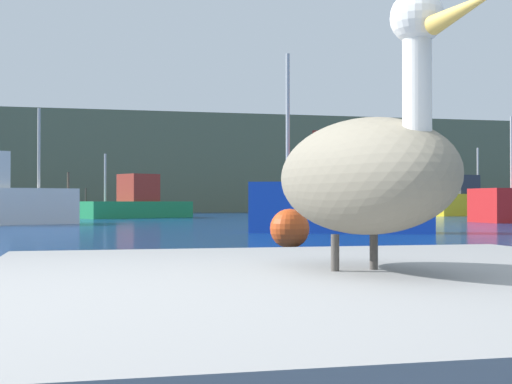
# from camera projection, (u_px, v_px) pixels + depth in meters

# --- Properties ---
(hillside_backdrop) EXTENTS (140.00, 15.59, 8.23)m
(hillside_backdrop) POSITION_uv_depth(u_px,v_px,m) (89.00, 166.00, 64.02)
(hillside_backdrop) COLOR #5B664C
(hillside_backdrop) RESTS_ON ground
(pier_dock) EXTENTS (2.66, 2.72, 0.68)m
(pier_dock) POSITION_uv_depth(u_px,v_px,m) (362.00, 368.00, 2.52)
(pier_dock) COLOR gray
(pier_dock) RESTS_ON ground
(pelican) EXTENTS (0.59, 1.27, 0.90)m
(pelican) POSITION_uv_depth(u_px,v_px,m) (364.00, 171.00, 2.52)
(pelican) COLOR gray
(pelican) RESTS_ON pier_dock
(fishing_boat_blue) EXTENTS (5.53, 3.52, 5.36)m
(fishing_boat_blue) POSITION_uv_depth(u_px,v_px,m) (343.00, 195.00, 21.14)
(fishing_boat_blue) COLOR blue
(fishing_boat_blue) RESTS_ON ground
(fishing_boat_yellow) EXTENTS (5.27, 3.22, 4.39)m
(fishing_boat_yellow) POSITION_uv_depth(u_px,v_px,m) (462.00, 201.00, 45.46)
(fishing_boat_yellow) COLOR yellow
(fishing_boat_yellow) RESTS_ON ground
(fishing_boat_green) EXTENTS (6.60, 4.89, 3.50)m
(fishing_boat_green) POSITION_uv_depth(u_px,v_px,m) (136.00, 204.00, 39.86)
(fishing_boat_green) COLOR #1E8C4C
(fishing_boat_green) RESTS_ON ground
(mooring_buoy) EXTENTS (0.78, 0.78, 0.78)m
(mooring_buoy) POSITION_uv_depth(u_px,v_px,m) (290.00, 229.00, 14.06)
(mooring_buoy) COLOR #E54C19
(mooring_buoy) RESTS_ON ground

